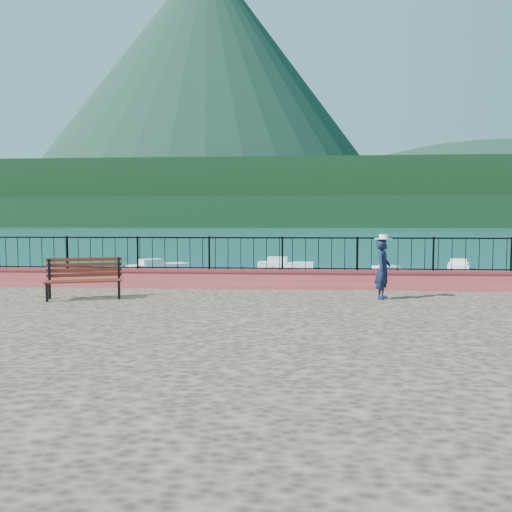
# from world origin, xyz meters

# --- Properties ---
(ground) EXTENTS (2000.00, 2000.00, 0.00)m
(ground) POSITION_xyz_m (0.00, 0.00, 0.00)
(ground) COLOR #19596B
(ground) RESTS_ON ground
(promenade) EXTENTS (30.00, 20.00, 1.20)m
(promenade) POSITION_xyz_m (0.00, -6.00, 0.60)
(promenade) COLOR #332821
(promenade) RESTS_ON ground
(parapet) EXTENTS (28.00, 0.46, 0.58)m
(parapet) POSITION_xyz_m (0.00, 3.70, 1.49)
(parapet) COLOR #C94850
(parapet) RESTS_ON promenade
(railing) EXTENTS (27.00, 0.05, 0.95)m
(railing) POSITION_xyz_m (0.00, 3.70, 2.25)
(railing) COLOR black
(railing) RESTS_ON parapet
(dock) EXTENTS (2.00, 16.00, 0.30)m
(dock) POSITION_xyz_m (-2.00, 12.00, 0.15)
(dock) COLOR #2D231C
(dock) RESTS_ON ground
(far_forest) EXTENTS (900.00, 60.00, 18.00)m
(far_forest) POSITION_xyz_m (0.00, 300.00, 9.00)
(far_forest) COLOR black
(far_forest) RESTS_ON ground
(foothills) EXTENTS (900.00, 120.00, 44.00)m
(foothills) POSITION_xyz_m (0.00, 360.00, 22.00)
(foothills) COLOR black
(foothills) RESTS_ON ground
(volcano) EXTENTS (560.00, 560.00, 380.00)m
(volcano) POSITION_xyz_m (-120.00, 700.00, 190.00)
(volcano) COLOR #142D23
(volcano) RESTS_ON ground
(companion_hill) EXTENTS (448.00, 384.00, 180.00)m
(companion_hill) POSITION_xyz_m (220.00, 560.00, 0.00)
(companion_hill) COLOR #142D23
(companion_hill) RESTS_ON ground
(park_bench) EXTENTS (2.00, 1.20, 1.06)m
(park_bench) POSITION_xyz_m (-5.40, 1.39, 1.51)
(park_bench) COLOR black
(park_bench) RESTS_ON promenade
(person) EXTENTS (0.57, 0.67, 1.56)m
(person) POSITION_xyz_m (2.34, 1.92, 1.98)
(person) COLOR #101832
(person) RESTS_ON promenade
(hat) EXTENTS (0.44, 0.44, 0.12)m
(hat) POSITION_xyz_m (2.34, 1.92, 2.82)
(hat) COLOR white
(hat) RESTS_ON person
(boat_0) EXTENTS (4.29, 3.44, 0.80)m
(boat_0) POSITION_xyz_m (-4.05, 8.08, 0.40)
(boat_0) COLOR silver
(boat_0) RESTS_ON ground
(boat_1) EXTENTS (3.80, 3.35, 0.80)m
(boat_1) POSITION_xyz_m (4.12, 9.37, 0.40)
(boat_1) COLOR silver
(boat_1) RESTS_ON ground
(boat_2) EXTENTS (3.63, 2.95, 0.80)m
(boat_2) POSITION_xyz_m (5.66, 17.12, 0.40)
(boat_2) COLOR silver
(boat_2) RESTS_ON ground
(boat_3) EXTENTS (3.86, 3.67, 0.80)m
(boat_3) POSITION_xyz_m (-8.82, 21.31, 0.40)
(boat_3) COLOR silver
(boat_3) RESTS_ON ground
(boat_4) EXTENTS (3.92, 1.64, 0.80)m
(boat_4) POSITION_xyz_m (-0.42, 23.50, 0.40)
(boat_4) COLOR white
(boat_4) RESTS_ON ground
(boat_5) EXTENTS (2.29, 3.54, 0.80)m
(boat_5) POSITION_xyz_m (11.11, 22.94, 0.40)
(boat_5) COLOR silver
(boat_5) RESTS_ON ground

